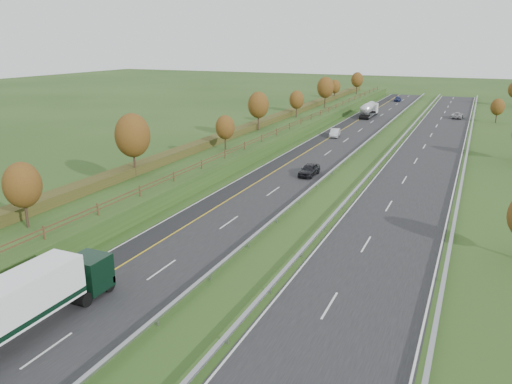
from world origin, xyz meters
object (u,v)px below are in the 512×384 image
(car_small_far, at_px, (398,99))
(car_oncoming, at_px, (457,115))
(box_lorry, at_px, (5,313))
(car_silver_mid, at_px, (335,133))
(road_tanker, at_px, (369,109))
(car_dark_near, at_px, (309,170))

(car_small_far, bearing_deg, car_oncoming, -63.49)
(car_small_far, distance_m, car_oncoming, 35.37)
(box_lorry, height_order, car_small_far, box_lorry)
(car_small_far, relative_size, car_oncoming, 0.91)
(box_lorry, distance_m, car_silver_mid, 75.26)
(road_tanker, xyz_separation_m, car_dark_near, (4.08, -58.72, -1.00))
(car_dark_near, distance_m, car_silver_mid, 30.02)
(box_lorry, xyz_separation_m, car_oncoming, (19.84, 110.35, -1.57))
(box_lorry, relative_size, car_dark_near, 3.38)
(car_silver_mid, bearing_deg, car_oncoming, 52.24)
(car_silver_mid, bearing_deg, road_tanker, 81.39)
(car_oncoming, bearing_deg, car_silver_mid, 63.23)
(road_tanker, bearing_deg, car_silver_mid, -90.89)
(car_dark_near, height_order, car_oncoming, car_dark_near)
(road_tanker, relative_size, car_silver_mid, 2.44)
(car_small_far, bearing_deg, car_dark_near, -93.42)
(box_lorry, xyz_separation_m, car_dark_near, (4.07, 45.57, -1.47))
(box_lorry, distance_m, car_dark_near, 45.77)
(box_lorry, relative_size, road_tanker, 1.45)
(car_silver_mid, bearing_deg, car_dark_near, -89.04)
(car_oncoming, bearing_deg, road_tanker, 20.26)
(car_dark_near, height_order, car_silver_mid, car_dark_near)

